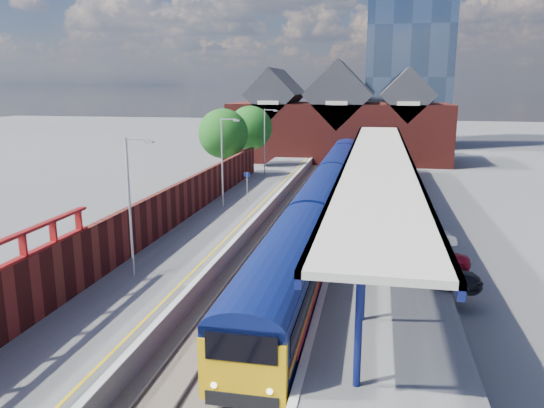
{
  "coord_description": "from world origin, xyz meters",
  "views": [
    {
      "loc": [
        5.32,
        -17.57,
        10.42
      ],
      "look_at": [
        -1.46,
        16.64,
        2.6
      ],
      "focal_mm": 35.0,
      "sensor_mm": 36.0,
      "label": 1
    }
  ],
  "objects_px": {
    "platform_sign": "(247,182)",
    "parked_car_silver": "(424,237)",
    "parked_car_blue": "(399,236)",
    "lamp_post_d": "(266,137)",
    "parked_car_red": "(432,256)",
    "parked_car_dark": "(437,272)",
    "lamp_post_b": "(132,199)",
    "train": "(332,180)",
    "lamp_post_c": "(224,157)"
  },
  "relations": [
    {
      "from": "parked_car_dark",
      "to": "lamp_post_d",
      "type": "bearing_deg",
      "value": 50.24
    },
    {
      "from": "lamp_post_c",
      "to": "parked_car_dark",
      "type": "relative_size",
      "value": 1.64
    },
    {
      "from": "lamp_post_c",
      "to": "parked_car_silver",
      "type": "height_order",
      "value": "lamp_post_c"
    },
    {
      "from": "lamp_post_d",
      "to": "parked_car_dark",
      "type": "height_order",
      "value": "lamp_post_d"
    },
    {
      "from": "parked_car_dark",
      "to": "parked_car_blue",
      "type": "relative_size",
      "value": 0.89
    },
    {
      "from": "lamp_post_b",
      "to": "parked_car_silver",
      "type": "bearing_deg",
      "value": 28.63
    },
    {
      "from": "platform_sign",
      "to": "parked_car_blue",
      "type": "height_order",
      "value": "platform_sign"
    },
    {
      "from": "train",
      "to": "parked_car_red",
      "type": "relative_size",
      "value": 16.75
    },
    {
      "from": "lamp_post_d",
      "to": "parked_car_silver",
      "type": "relative_size",
      "value": 1.87
    },
    {
      "from": "lamp_post_c",
      "to": "parked_car_dark",
      "type": "xyz_separation_m",
      "value": [
        14.8,
        -14.25,
        -3.37
      ]
    },
    {
      "from": "parked_car_red",
      "to": "parked_car_dark",
      "type": "xyz_separation_m",
      "value": [
        0.04,
        -2.36,
        -0.05
      ]
    },
    {
      "from": "parked_car_red",
      "to": "parked_car_blue",
      "type": "xyz_separation_m",
      "value": [
        -1.58,
        3.63,
        -0.01
      ]
    },
    {
      "from": "lamp_post_d",
      "to": "parked_car_red",
      "type": "xyz_separation_m",
      "value": [
        14.77,
        -27.89,
        -3.32
      ]
    },
    {
      "from": "platform_sign",
      "to": "parked_car_silver",
      "type": "distance_m",
      "value": 16.67
    },
    {
      "from": "parked_car_silver",
      "to": "train",
      "type": "bearing_deg",
      "value": 5.54
    },
    {
      "from": "lamp_post_d",
      "to": "parked_car_silver",
      "type": "height_order",
      "value": "lamp_post_d"
    },
    {
      "from": "train",
      "to": "lamp_post_b",
      "type": "bearing_deg",
      "value": -108.37
    },
    {
      "from": "parked_car_dark",
      "to": "parked_car_blue",
      "type": "distance_m",
      "value": 6.2
    },
    {
      "from": "train",
      "to": "platform_sign",
      "type": "height_order",
      "value": "platform_sign"
    },
    {
      "from": "parked_car_red",
      "to": "parked_car_silver",
      "type": "distance_m",
      "value": 3.89
    },
    {
      "from": "lamp_post_b",
      "to": "lamp_post_d",
      "type": "relative_size",
      "value": 1.0
    },
    {
      "from": "lamp_post_d",
      "to": "parked_car_silver",
      "type": "bearing_deg",
      "value": -58.6
    },
    {
      "from": "parked_car_blue",
      "to": "parked_car_silver",
      "type": "bearing_deg",
      "value": -94.14
    },
    {
      "from": "lamp_post_b",
      "to": "parked_car_blue",
      "type": "height_order",
      "value": "lamp_post_b"
    },
    {
      "from": "parked_car_dark",
      "to": "train",
      "type": "bearing_deg",
      "value": 41.77
    },
    {
      "from": "parked_car_red",
      "to": "train",
      "type": "bearing_deg",
      "value": 23.18
    },
    {
      "from": "lamp_post_b",
      "to": "lamp_post_d",
      "type": "height_order",
      "value": "same"
    },
    {
      "from": "lamp_post_b",
      "to": "parked_car_red",
      "type": "height_order",
      "value": "lamp_post_b"
    },
    {
      "from": "parked_car_dark",
      "to": "platform_sign",
      "type": "bearing_deg",
      "value": 63.76
    },
    {
      "from": "lamp_post_b",
      "to": "lamp_post_c",
      "type": "xyz_separation_m",
      "value": [
        0.0,
        16.0,
        0.0
      ]
    },
    {
      "from": "parked_car_red",
      "to": "parked_car_silver",
      "type": "height_order",
      "value": "parked_car_red"
    },
    {
      "from": "lamp_post_c",
      "to": "platform_sign",
      "type": "relative_size",
      "value": 2.8
    },
    {
      "from": "lamp_post_d",
      "to": "parked_car_silver",
      "type": "xyz_separation_m",
      "value": [
        14.65,
        -24.0,
        -3.38
      ]
    },
    {
      "from": "train",
      "to": "parked_car_red",
      "type": "xyz_separation_m",
      "value": [
        6.91,
        -19.55,
        -0.45
      ]
    },
    {
      "from": "parked_car_red",
      "to": "parked_car_silver",
      "type": "bearing_deg",
      "value": 5.46
    },
    {
      "from": "lamp_post_d",
      "to": "parked_car_red",
      "type": "bearing_deg",
      "value": -62.1
    },
    {
      "from": "lamp_post_b",
      "to": "parked_car_red",
      "type": "xyz_separation_m",
      "value": [
        14.77,
        4.11,
        -3.32
      ]
    },
    {
      "from": "train",
      "to": "lamp_post_b",
      "type": "distance_m",
      "value": 25.09
    },
    {
      "from": "parked_car_silver",
      "to": "lamp_post_c",
      "type": "bearing_deg",
      "value": 43.44
    },
    {
      "from": "parked_car_red",
      "to": "parked_car_blue",
      "type": "bearing_deg",
      "value": 27.19
    },
    {
      "from": "parked_car_silver",
      "to": "parked_car_blue",
      "type": "height_order",
      "value": "parked_car_blue"
    },
    {
      "from": "parked_car_red",
      "to": "platform_sign",
      "type": "bearing_deg",
      "value": 47.69
    },
    {
      "from": "lamp_post_c",
      "to": "parked_car_silver",
      "type": "bearing_deg",
      "value": -28.65
    },
    {
      "from": "lamp_post_b",
      "to": "parked_car_blue",
      "type": "distance_m",
      "value": 15.65
    },
    {
      "from": "train",
      "to": "parked_car_red",
      "type": "height_order",
      "value": "train"
    },
    {
      "from": "parked_car_blue",
      "to": "lamp_post_b",
      "type": "bearing_deg",
      "value": 106.16
    },
    {
      "from": "platform_sign",
      "to": "parked_car_red",
      "type": "relative_size",
      "value": 0.64
    },
    {
      "from": "train",
      "to": "parked_car_red",
      "type": "bearing_deg",
      "value": -70.52
    },
    {
      "from": "platform_sign",
      "to": "parked_car_silver",
      "type": "xyz_separation_m",
      "value": [
        13.29,
        -10.0,
        -1.07
      ]
    },
    {
      "from": "lamp_post_d",
      "to": "parked_car_red",
      "type": "distance_m",
      "value": 31.73
    }
  ]
}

